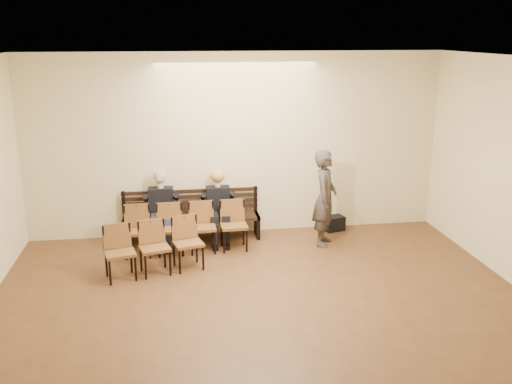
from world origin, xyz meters
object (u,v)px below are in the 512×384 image
seated_woman (218,208)px  passerby (325,191)px  water_bottle (226,216)px  chair_row_back (155,248)px  bench (192,228)px  laptop (159,217)px  bag (334,223)px  chair_row_front (186,229)px  seated_man (161,208)px

seated_woman → passerby: size_ratio=0.62×
water_bottle → chair_row_back: size_ratio=0.14×
bench → laptop: laptop is taller
bag → passerby: bearing=-119.5°
bench → chair_row_front: chair_row_front is taller
seated_man → bench: bearing=12.2°
chair_row_back → chair_row_front: bearing=43.7°
chair_row_front → water_bottle: bearing=20.0°
seated_man → water_bottle: bearing=-11.1°
seated_man → laptop: seated_man is taller
water_bottle → chair_row_front: chair_row_front is taller
water_bottle → bag: (2.20, 0.45, -0.41)m
bench → chair_row_back: (-0.66, -1.51, 0.22)m
seated_man → chair_row_front: bearing=-50.5°
seated_woman → chair_row_back: bearing=-129.9°
water_bottle → passerby: 1.88m
laptop → bag: laptop is taller
water_bottle → chair_row_back: (-1.29, -1.16, -0.12)m
seated_woman → water_bottle: seated_woman is taller
chair_row_front → chair_row_back: size_ratio=1.38×
laptop → chair_row_back: (-0.06, -1.27, -0.12)m
seated_woman → chair_row_front: size_ratio=0.58×
bag → chair_row_back: 3.85m
bench → bag: bearing=2.0°
bench → passerby: bearing=-13.9°
chair_row_back → bag: bearing=10.5°
water_bottle → seated_woman: bearing=118.3°
seated_man → seated_woman: seated_man is taller
bag → chair_row_front: 3.06m
chair_row_back → seated_woman: bearing=35.8°
passerby → seated_man: bearing=104.1°
seated_woman → bag: 2.38m
chair_row_back → passerby: bearing=2.2°
seated_woman → passerby: (1.93, -0.48, 0.39)m
seated_man → laptop: bearing=-107.9°
chair_row_back → laptop: bearing=72.9°
bench → water_bottle: water_bottle is taller
laptop → bag: 3.46m
bench → chair_row_front: bearing=-100.3°
seated_woman → chair_row_back: size_ratio=0.81×
passerby → chair_row_back: passerby is taller
seated_woman → water_bottle: bearing=-61.7°
bench → chair_row_back: chair_row_back is taller
bench → bag: bench is taller
bench → laptop: 0.72m
water_bottle → passerby: passerby is taller
bench → bag: size_ratio=6.57×
laptop → passerby: size_ratio=0.14×
bag → seated_woman: bearing=-174.6°
water_bottle → passerby: bearing=-7.8°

